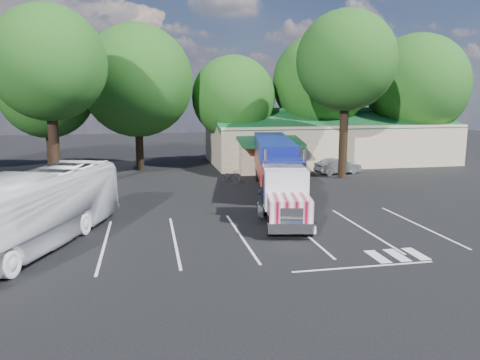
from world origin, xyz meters
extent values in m
plane|color=black|center=(0.00, 0.00, 0.00)|extent=(120.00, 120.00, 0.00)
cube|color=beige|center=(14.00, 18.00, 2.00)|extent=(24.00, 11.00, 4.00)
cube|color=#154B27|center=(14.00, 15.60, 4.50)|extent=(24.20, 6.25, 2.10)
cube|color=#154B27|center=(14.00, 20.40, 4.50)|extent=(24.20, 6.25, 2.10)
cube|color=beige|center=(6.00, 12.30, 1.40)|extent=(5.00, 2.50, 2.80)
cube|color=#154B27|center=(6.00, 11.00, 2.90)|extent=(5.40, 3.19, 0.80)
cylinder|color=black|center=(-13.00, 17.80, 2.00)|extent=(0.70, 0.70, 4.00)
sphere|color=#214D16|center=(-13.00, 17.80, 7.15)|extent=(8.40, 8.40, 8.40)
cylinder|color=black|center=(-5.00, 16.20, 2.15)|extent=(0.70, 0.70, 4.30)
sphere|color=#214D16|center=(-5.00, 16.20, 8.05)|extent=(10.00, 10.00, 10.00)
cylinder|color=black|center=(4.00, 17.50, 1.80)|extent=(0.70, 0.70, 3.60)
sphere|color=#214D16|center=(4.00, 17.50, 6.60)|extent=(8.00, 8.00, 8.00)
cylinder|color=black|center=(13.00, 18.00, 2.25)|extent=(0.70, 0.70, 4.50)
sphere|color=#214D16|center=(13.00, 18.00, 8.10)|extent=(9.60, 9.60, 9.60)
cylinder|color=black|center=(23.00, 16.80, 1.95)|extent=(0.70, 0.70, 3.90)
sphere|color=#214D16|center=(23.00, 16.80, 7.80)|extent=(10.40, 10.40, 10.40)
cylinder|color=black|center=(-10.50, 6.00, 3.00)|extent=(0.70, 0.70, 6.00)
sphere|color=#214D16|center=(-10.50, 6.00, 8.85)|extent=(7.60, 7.60, 7.60)
cylinder|color=black|center=(11.50, 8.50, 3.25)|extent=(0.70, 0.70, 6.50)
sphere|color=#214D16|center=(11.50, 8.50, 9.50)|extent=(8.00, 8.00, 8.00)
cube|color=black|center=(2.86, -3.80, 0.68)|extent=(2.11, 6.40, 0.23)
cube|color=white|center=(2.21, -7.13, 0.59)|extent=(2.27, 0.66, 0.50)
cube|color=white|center=(2.24, -6.95, 1.13)|extent=(1.09, 0.32, 0.82)
cube|color=white|center=(2.44, -5.93, 1.31)|extent=(2.46, 2.54, 1.04)
cube|color=silver|center=(2.79, -4.15, 1.86)|extent=(2.50, 1.86, 2.08)
cube|color=black|center=(2.68, -4.73, 2.31)|extent=(2.06, 0.47, 0.91)
cube|color=white|center=(2.94, -3.40, 3.03)|extent=(2.33, 0.54, 0.23)
cube|color=#0C0E57|center=(3.11, -2.55, 2.04)|extent=(2.57, 2.21, 2.45)
cylinder|color=white|center=(1.93, -3.15, 2.35)|extent=(0.19, 0.19, 3.08)
cylinder|color=white|center=(3.97, -3.56, 2.35)|extent=(0.19, 0.19, 3.08)
cylinder|color=white|center=(1.68, -3.47, 0.68)|extent=(0.87, 1.54, 0.60)
cylinder|color=white|center=(4.08, -3.95, 0.68)|extent=(0.87, 1.54, 0.60)
cube|color=white|center=(4.63, 5.18, 1.95)|extent=(4.55, 11.83, 1.36)
cube|color=navy|center=(4.63, 5.18, 3.17)|extent=(4.55, 11.83, 1.09)
cube|color=black|center=(5.36, 8.91, 0.77)|extent=(1.68, 3.32, 0.32)
cube|color=black|center=(3.06, 0.50, 0.63)|extent=(0.13, 0.13, 1.27)
cube|color=black|center=(4.31, 0.26, 0.63)|extent=(0.13, 0.13, 1.27)
cube|color=white|center=(5.77, 10.95, 0.41)|extent=(2.15, 0.53, 0.11)
cylinder|color=black|center=(1.42, -6.19, 0.50)|extent=(0.50, 1.04, 1.00)
cylinder|color=black|center=(3.29, -6.56, 0.50)|extent=(0.50, 1.04, 1.00)
cylinder|color=black|center=(2.23, -2.10, 0.50)|extent=(0.50, 1.04, 1.00)
cylinder|color=black|center=(4.09, -2.47, 0.50)|extent=(0.50, 1.04, 1.00)
cylinder|color=black|center=(2.42, -1.13, 0.50)|extent=(0.50, 1.04, 1.00)
cylinder|color=black|center=(4.29, -1.49, 0.50)|extent=(0.50, 1.04, 1.00)
cylinder|color=black|center=(4.29, 8.38, 0.50)|extent=(0.50, 1.04, 1.00)
cylinder|color=black|center=(6.16, 8.01, 0.50)|extent=(0.50, 1.04, 1.00)
cylinder|color=black|center=(4.50, 9.45, 0.50)|extent=(0.50, 1.04, 1.00)
cylinder|color=black|center=(6.37, 9.08, 0.50)|extent=(0.50, 1.04, 1.00)
imported|color=black|center=(1.60, -3.36, 0.90)|extent=(0.45, 0.67, 1.80)
imported|color=black|center=(1.99, 8.00, 0.52)|extent=(1.77, 1.96, 1.03)
imported|color=silver|center=(-9.53, -6.00, 1.72)|extent=(7.07, 12.56, 3.44)
imported|color=#979A9E|center=(12.00, 10.50, 0.67)|extent=(4.26, 2.05, 1.35)
camera|label=1|loc=(-4.33, -27.41, 6.71)|focal=35.00mm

